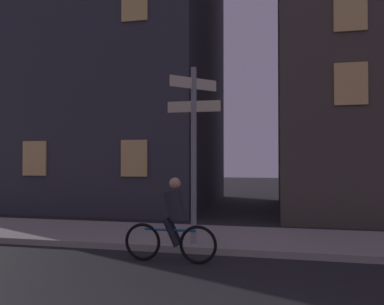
{
  "coord_description": "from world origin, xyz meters",
  "views": [
    {
      "loc": [
        0.77,
        -2.26,
        1.94
      ],
      "look_at": [
        -0.93,
        5.55,
        2.1
      ],
      "focal_mm": 35.76,
      "sensor_mm": 36.0,
      "label": 1
    }
  ],
  "objects": [
    {
      "name": "building_left_block",
      "position": [
        -7.41,
        13.76,
        9.19
      ],
      "size": [
        11.0,
        8.44,
        18.38
      ],
      "color": "#383842",
      "rests_on": "ground_plane"
    },
    {
      "name": "cyclist",
      "position": [
        -1.14,
        4.77,
        0.75
      ],
      "size": [
        1.82,
        0.33,
        1.61
      ],
      "color": "black",
      "rests_on": "ground_plane"
    },
    {
      "name": "signpost",
      "position": [
        -0.96,
        5.86,
        2.36
      ],
      "size": [
        1.18,
        0.86,
        3.82
      ],
      "color": "gray",
      "rests_on": "sidewalk_kerb"
    },
    {
      "name": "sidewalk_kerb",
      "position": [
        0.0,
        6.83,
        0.07
      ],
      "size": [
        40.0,
        2.71,
        0.14
      ],
      "primitive_type": "cube",
      "color": "#9E9991",
      "rests_on": "ground_plane"
    }
  ]
}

